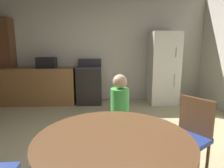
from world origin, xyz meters
TOP-DOWN VIEW (x-y plane):
  - ground_plane at (0.00, 0.00)m, footprint 14.00×14.00m
  - wall_back at (0.00, 3.07)m, footprint 5.75×0.12m
  - kitchen_counter at (-1.59, 2.67)m, footprint 1.97×0.60m
  - pantry_column at (-2.35, 2.85)m, footprint 0.44×0.36m
  - oven_range at (-0.25, 2.67)m, footprint 0.60×0.60m
  - refrigerator at (1.59, 2.62)m, footprint 0.68×0.68m
  - microwave at (-1.28, 2.67)m, footprint 0.44×0.32m
  - dining_table at (0.20, -0.82)m, footprint 1.16×1.16m
  - chair_northeast at (1.03, -0.23)m, footprint 0.56×0.56m
  - person_child at (0.32, 0.10)m, footprint 0.25×0.25m

SIDE VIEW (x-z plane):
  - ground_plane at x=0.00m, z-range 0.00..0.00m
  - kitchen_counter at x=-1.59m, z-range 0.00..0.90m
  - oven_range at x=-0.25m, z-range -0.08..1.02m
  - chair_northeast at x=1.03m, z-range 0.07..0.94m
  - person_child at x=0.32m, z-range 0.03..1.12m
  - dining_table at x=0.20m, z-range 0.22..0.98m
  - refrigerator at x=1.59m, z-range 0.00..1.76m
  - microwave at x=-1.28m, z-range 0.90..1.16m
  - pantry_column at x=-2.35m, z-range 0.00..2.10m
  - wall_back at x=0.00m, z-range 0.00..2.70m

